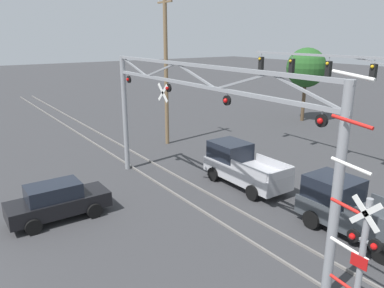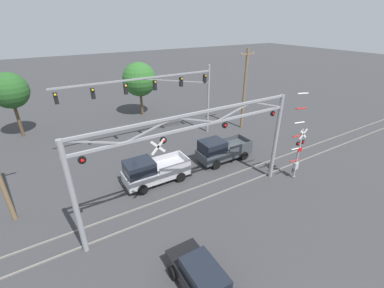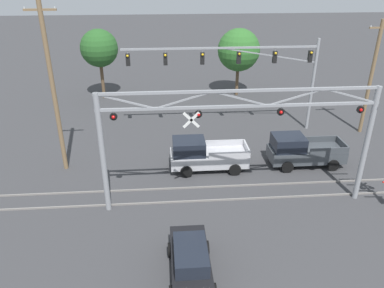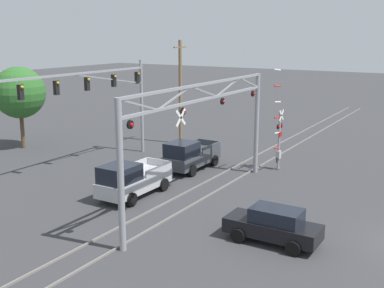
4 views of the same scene
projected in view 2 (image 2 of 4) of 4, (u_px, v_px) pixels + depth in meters
name	position (u px, v px, depth m)	size (l,w,h in m)	color
rail_track_near	(193.00, 203.00, 17.60)	(80.00, 0.08, 0.10)	gray
rail_track_far	(183.00, 192.00, 18.70)	(80.00, 0.08, 0.10)	gray
crossing_gantry	(196.00, 148.00, 15.44)	(14.44, 0.31, 6.71)	gray
crossing_signal_mast	(298.00, 152.00, 19.53)	(1.79, 0.35, 7.04)	gray
traffic_signal_span	(168.00, 90.00, 24.35)	(14.84, 0.39, 7.28)	gray
pickup_truck_lead	(152.00, 171.00, 19.45)	(5.03, 2.17, 2.15)	#B7B7BC
pickup_truck_following	(221.00, 150.00, 22.55)	(4.94, 2.17, 2.15)	#3D4247
sedan_waiting	(203.00, 279.00, 11.61)	(1.90, 4.30, 1.65)	black
utility_pole_right	(244.00, 89.00, 28.00)	(1.80, 0.28, 8.75)	brown
background_tree_beyond_span	(139.00, 79.00, 31.96)	(4.18, 4.18, 6.69)	brown
background_tree_far_left_verge	(9.00, 91.00, 25.62)	(3.60, 3.60, 6.77)	brown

